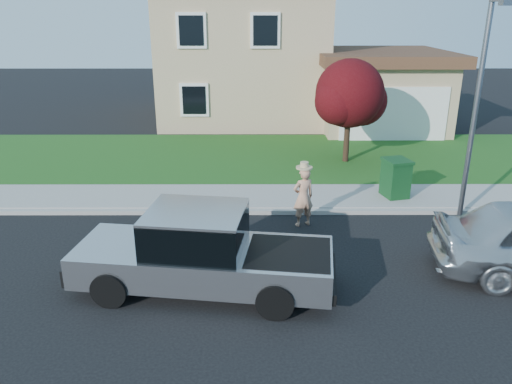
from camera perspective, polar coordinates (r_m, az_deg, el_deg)
ground at (r=11.59m, az=-2.83°, el=-8.02°), size 80.00×80.00×0.00m
curb at (r=14.18m, az=1.72°, el=-2.26°), size 40.00×0.20×0.12m
sidewalk at (r=15.20m, az=1.59°, el=-0.63°), size 40.00×2.00×0.15m
lawn at (r=19.48m, az=1.21°, el=4.01°), size 40.00×7.00×0.10m
house at (r=26.69m, az=1.56°, el=15.22°), size 14.00×11.30×6.85m
pickup_truck at (r=10.23m, az=-6.15°, el=-7.00°), size 5.51×2.48×1.75m
woman at (r=13.20m, az=5.42°, el=-0.45°), size 0.69×0.57×1.77m
ornamental_tree at (r=18.59m, az=10.74°, el=10.64°), size 2.74×2.47×3.76m
trash_bin at (r=15.48m, az=15.67°, el=1.59°), size 0.88×0.96×1.15m
street_lamp at (r=13.97m, az=24.07°, el=9.48°), size 0.31×0.75×5.77m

